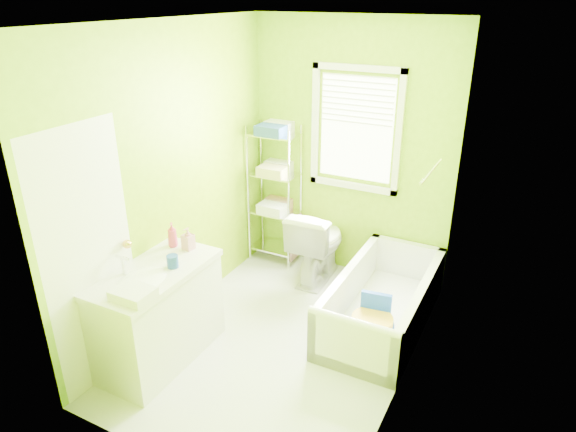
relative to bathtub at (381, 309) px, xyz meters
The scene contains 9 objects.
ground 0.92m from the bathtub, 138.07° to the right, with size 2.90×2.90×0.00m, color silver.
room_envelope 1.65m from the bathtub, 138.07° to the right, with size 2.14×2.94×2.62m.
window 1.78m from the bathtub, 127.51° to the left, with size 0.92×0.05×1.22m.
door 2.49m from the bathtub, 136.89° to the right, with size 0.09×0.80×2.00m.
right_wall_decor 1.36m from the bathtub, 60.26° to the right, with size 0.04×1.48×1.17m.
bathtub is the anchor object (origin of this frame).
toilet 1.02m from the bathtub, 149.90° to the left, with size 0.45×0.78×0.80m, color white.
vanity 1.95m from the bathtub, 139.14° to the right, with size 0.56×1.08×1.03m.
wire_shelf_unit 1.76m from the bathtub, 154.80° to the left, with size 0.52×0.41×1.55m.
Camera 1 is at (1.72, -3.22, 2.79)m, focal length 32.00 mm.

